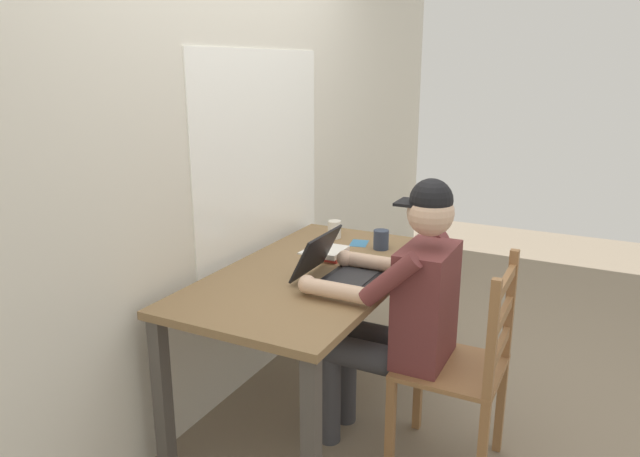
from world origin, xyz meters
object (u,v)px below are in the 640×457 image
at_px(desk, 313,288).
at_px(coffee_mug_white, 335,229).
at_px(book_stack_main, 332,253).
at_px(computer_mouse, 374,263).
at_px(landscape_photo_print, 359,243).
at_px(wooden_chair, 463,368).
at_px(laptop, 336,270).
at_px(seated_person, 401,306).
at_px(coffee_mug_dark, 381,240).

xyz_separation_m(desk, coffee_mug_white, (0.54, 0.14, 0.14)).
bearing_deg(book_stack_main, coffee_mug_white, 23.61).
height_order(computer_mouse, landscape_photo_print, computer_mouse).
bearing_deg(wooden_chair, laptop, 87.42).
bearing_deg(laptop, coffee_mug_white, 25.98).
bearing_deg(wooden_chair, coffee_mug_white, 54.89).
height_order(coffee_mug_white, landscape_photo_print, coffee_mug_white).
height_order(laptop, coffee_mug_white, laptop).
relative_size(desk, seated_person, 1.18).
xyz_separation_m(wooden_chair, landscape_photo_print, (0.60, 0.73, 0.28)).
relative_size(wooden_chair, laptop, 2.87).
distance_m(wooden_chair, computer_mouse, 0.66).
bearing_deg(coffee_mug_dark, coffee_mug_white, 76.13).
bearing_deg(desk, seated_person, -101.63).
bearing_deg(landscape_photo_print, computer_mouse, -159.09).
bearing_deg(laptop, computer_mouse, -18.68).
xyz_separation_m(book_stack_main, landscape_photo_print, (0.29, -0.02, -0.02)).
height_order(seated_person, computer_mouse, seated_person).
bearing_deg(coffee_mug_white, landscape_photo_print, -102.60).
bearing_deg(landscape_photo_print, laptop, 179.63).
bearing_deg(coffee_mug_white, laptop, -154.02).
xyz_separation_m(computer_mouse, coffee_mug_white, (0.35, 0.38, 0.03)).
height_order(seated_person, book_stack_main, seated_person).
bearing_deg(coffee_mug_white, coffee_mug_dark, -103.87).
xyz_separation_m(seated_person, coffee_mug_dark, (0.56, 0.31, 0.10)).
height_order(desk, wooden_chair, wooden_chair).
distance_m(laptop, coffee_mug_white, 0.67).
height_order(laptop, coffee_mug_dark, laptop).
height_order(wooden_chair, book_stack_main, wooden_chair).
bearing_deg(seated_person, desk, 78.37).
relative_size(laptop, landscape_photo_print, 2.56).
xyz_separation_m(desk, coffee_mug_dark, (0.46, -0.16, 0.14)).
distance_m(desk, coffee_mug_white, 0.57).
bearing_deg(book_stack_main, desk, -179.80).
bearing_deg(coffee_mug_dark, landscape_photo_print, 74.67).
height_order(desk, computer_mouse, computer_mouse).
relative_size(laptop, coffee_mug_dark, 2.79).
bearing_deg(desk, laptop, -115.01).
xyz_separation_m(wooden_chair, laptop, (0.03, 0.60, 0.33)).
xyz_separation_m(computer_mouse, book_stack_main, (0.03, 0.24, 0.01)).
height_order(desk, laptop, laptop).
bearing_deg(landscape_photo_print, coffee_mug_white, 64.19).
distance_m(coffee_mug_dark, book_stack_main, 0.30).
height_order(desk, landscape_photo_print, landscape_photo_print).
height_order(coffee_mug_dark, landscape_photo_print, coffee_mug_dark).
bearing_deg(seated_person, laptop, 85.19).
distance_m(laptop, computer_mouse, 0.27).
height_order(book_stack_main, landscape_photo_print, book_stack_main).
relative_size(computer_mouse, book_stack_main, 0.53).
xyz_separation_m(seated_person, computer_mouse, (0.28, 0.24, 0.07)).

